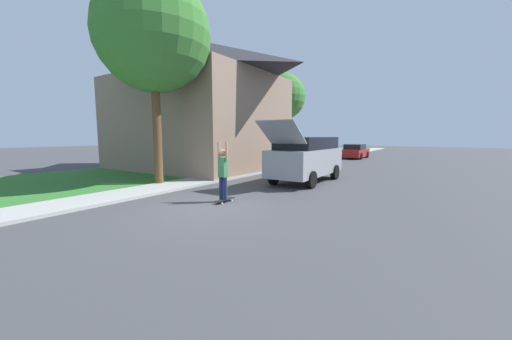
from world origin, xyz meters
TOP-DOWN VIEW (x-y plane):
  - ground_plane at (0.00, 0.00)m, footprint 120.00×120.00m
  - lawn at (-8.00, 6.00)m, footprint 10.00×80.00m
  - sidewalk at (-3.60, 6.00)m, footprint 1.80×80.00m
  - house at (-7.69, 7.28)m, footprint 10.62×8.57m
  - lawn_tree_near at (-4.41, 1.68)m, footprint 4.70×4.70m
  - lawn_tree_far at (-4.38, 12.72)m, footprint 3.44×3.44m
  - suv_parked at (0.54, 6.12)m, footprint 2.02×5.48m
  - car_down_street at (-1.35, 21.96)m, footprint 1.93×4.20m
  - skateboarder at (0.00, 0.76)m, footprint 0.41×0.23m
  - skateboard at (0.08, 0.74)m, footprint 0.22×0.81m

SIDE VIEW (x-z plane):
  - ground_plane at x=0.00m, z-range 0.00..0.00m
  - lawn at x=-8.00m, z-range 0.00..0.08m
  - sidewalk at x=-3.60m, z-range 0.00..0.10m
  - skateboard at x=0.08m, z-range 0.03..0.13m
  - car_down_street at x=-1.35m, z-range -0.03..1.33m
  - skateboarder at x=0.00m, z-range 0.03..1.98m
  - suv_parked at x=0.54m, z-range -0.22..2.51m
  - house at x=-7.69m, z-range 0.23..8.31m
  - lawn_tree_far at x=-4.38m, z-range 1.65..8.31m
  - lawn_tree_near at x=-4.41m, z-range 1.99..10.56m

